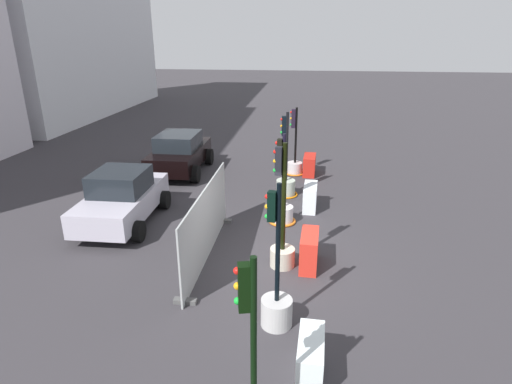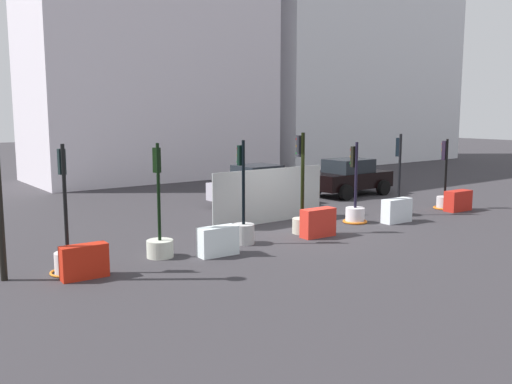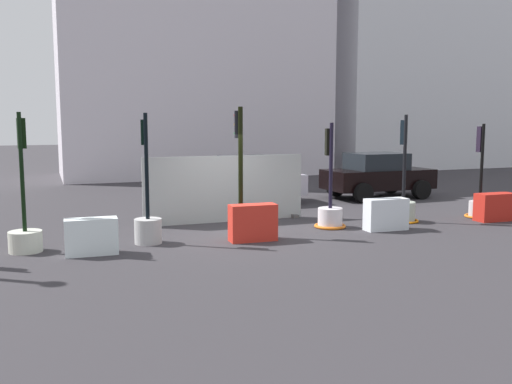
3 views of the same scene
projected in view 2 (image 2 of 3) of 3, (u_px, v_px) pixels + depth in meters
ground_plane at (300, 232)px, 17.80m from camera, size 120.00×120.00×0.00m
traffic_light_0 at (68, 254)px, 13.19m from camera, size 0.86×0.86×3.07m
traffic_light_1 at (160, 238)px, 14.64m from camera, size 0.70×0.70×3.01m
traffic_light_2 at (243, 226)px, 16.10m from camera, size 0.63×0.63×3.00m
traffic_light_3 at (302, 212)px, 17.48m from camera, size 0.62×0.62×3.16m
traffic_light_4 at (355, 210)px, 19.18m from camera, size 0.84×0.84×2.78m
traffic_light_5 at (398, 203)px, 20.60m from camera, size 0.87×0.87×3.00m
traffic_light_6 at (444, 197)px, 21.93m from camera, size 0.83×0.83×2.75m
construction_barrier_0 at (84, 262)px, 12.78m from camera, size 1.08×0.41×0.79m
construction_barrier_1 at (218, 241)px, 14.81m from camera, size 1.10×0.47×0.78m
construction_barrier_2 at (318, 223)px, 17.03m from camera, size 1.13×0.47×0.87m
construction_barrier_3 at (397, 211)px, 19.22m from camera, size 1.14×0.47×0.83m
construction_barrier_4 at (458, 201)px, 21.46m from camera, size 1.16×0.52×0.79m
car_silver_hatchback at (257, 186)px, 22.62m from camera, size 3.88×2.15×1.65m
car_black_sedan at (349, 177)px, 25.41m from camera, size 4.02×2.21×1.66m
building_main_facade at (151, 31)px, 31.47m from camera, size 14.32×6.58×16.53m
building_corner_block at (358, 59)px, 41.62m from camera, size 18.19×6.35×15.23m
site_fence_panel at (270, 197)px, 19.15m from camera, size 4.65×0.50×1.87m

